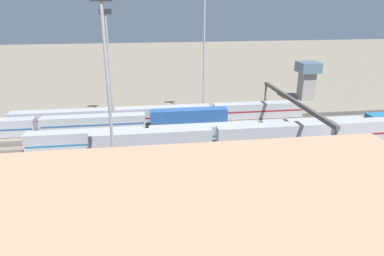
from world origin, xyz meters
TOP-DOWN VIEW (x-y plane):
  - ground_plane at (0.00, 0.00)m, footprint 400.00×400.00m
  - track_bed_0 at (0.00, -15.00)m, footprint 140.00×2.80m
  - track_bed_1 at (0.00, -10.00)m, footprint 140.00×2.80m
  - track_bed_2 at (0.00, -5.00)m, footprint 140.00×2.80m
  - track_bed_3 at (0.00, 0.00)m, footprint 140.00×2.80m
  - track_bed_4 at (0.00, 5.00)m, footprint 140.00×2.80m
  - track_bed_5 at (0.00, 10.00)m, footprint 140.00×2.80m
  - track_bed_6 at (0.00, 15.00)m, footprint 140.00×2.80m
  - train_on_track_0 at (12.01, -15.00)m, footprint 71.40×3.06m
  - train_on_track_4 at (-8.72, 5.00)m, footprint 71.40×3.06m
  - train_on_track_6 at (18.57, 15.00)m, footprint 71.40×3.00m
  - train_on_track_1 at (30.20, -10.00)m, footprint 66.40×3.06m
  - train_on_track_3 at (-5.61, 0.00)m, footprint 90.60×3.06m
  - light_mast_0 at (24.38, -18.99)m, footprint 2.80×0.70m
  - light_mast_1 at (21.46, 18.94)m, footprint 2.80×0.70m
  - light_mast_2 at (1.36, -18.21)m, footprint 2.80×0.70m
  - signal_gantry at (-14.74, 0.00)m, footprint 0.70×35.00m
  - control_tower at (-32.19, -30.04)m, footprint 6.00×6.00m

SIDE VIEW (x-z plane):
  - ground_plane at x=0.00m, z-range 0.00..0.00m
  - track_bed_0 at x=0.00m, z-range 0.00..0.12m
  - track_bed_1 at x=0.00m, z-range 0.00..0.12m
  - track_bed_2 at x=0.00m, z-range 0.00..0.12m
  - track_bed_3 at x=0.00m, z-range 0.00..0.12m
  - track_bed_4 at x=0.00m, z-range 0.00..0.12m
  - track_bed_5 at x=0.00m, z-range 0.00..0.12m
  - track_bed_6 at x=0.00m, z-range 0.00..0.12m
  - train_on_track_0 at x=12.01m, z-range 0.11..3.91m
  - train_on_track_3 at x=-5.61m, z-range -0.12..4.28m
  - train_on_track_1 at x=30.20m, z-range -0.09..4.31m
  - train_on_track_4 at x=-8.72m, z-range 0.10..5.10m
  - train_on_track_6 at x=18.57m, z-range 0.12..5.12m
  - control_tower at x=-32.19m, z-range 1.04..12.44m
  - signal_gantry at x=-14.74m, z-range 3.25..12.05m
  - light_mast_0 at x=24.38m, z-range 3.70..30.27m
  - light_mast_1 at x=21.46m, z-range 3.82..33.05m
  - light_mast_2 at x=1.36m, z-range 3.87..34.34m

